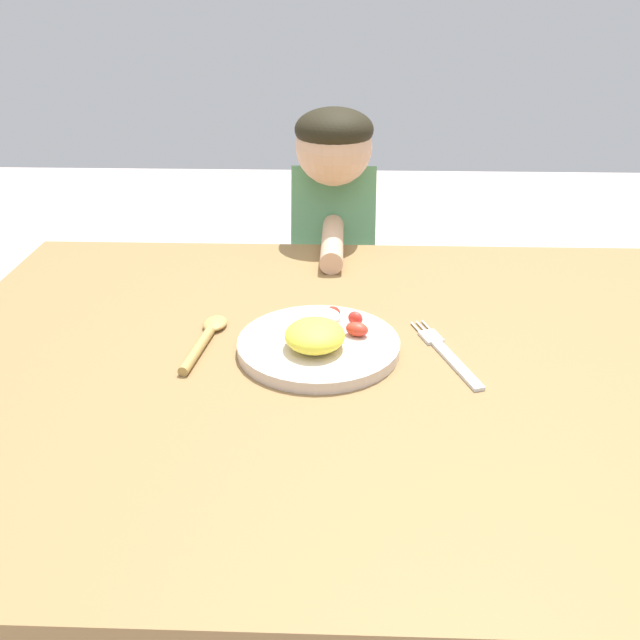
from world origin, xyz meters
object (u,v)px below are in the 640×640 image
object	(u,v)px
fork	(447,354)
person	(333,299)
spoon	(206,337)
plate	(319,341)

from	to	relation	value
fork	person	world-z (taller)	person
person	spoon	bearing A→B (deg)	71.33
plate	person	size ratio (longest dim) A/B	0.25
fork	spoon	xyz separation A→B (m)	(-0.38, 0.03, 0.00)
plate	fork	size ratio (longest dim) A/B	1.17
plate	fork	world-z (taller)	plate
spoon	plate	bearing A→B (deg)	-90.47
spoon	fork	bearing A→B (deg)	-87.78
plate	fork	bearing A→B (deg)	-2.62
plate	person	distance (m)	0.64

